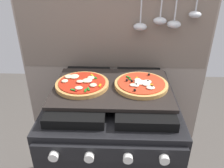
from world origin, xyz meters
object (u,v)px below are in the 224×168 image
object	(u,v)px
pizza_left	(82,84)
pizza_right	(141,84)
stove	(112,159)
baking_tray	(112,87)

from	to	relation	value
pizza_left	pizza_right	world-z (taller)	pizza_right
stove	pizza_right	xyz separation A→B (m)	(0.13, 0.00, 0.48)
baking_tray	pizza_left	xyz separation A→B (m)	(-0.14, -0.01, 0.02)
pizza_right	pizza_left	bearing A→B (deg)	-179.08
stove	pizza_left	world-z (taller)	pizza_left
baking_tray	pizza_right	xyz separation A→B (m)	(0.13, -0.00, 0.02)
baking_tray	pizza_left	bearing A→B (deg)	-177.56
baking_tray	pizza_right	world-z (taller)	pizza_right
stove	pizza_left	bearing A→B (deg)	-178.24
baking_tray	pizza_right	size ratio (longest dim) A/B	2.20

